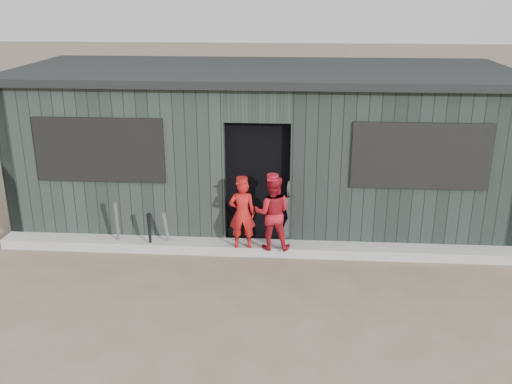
# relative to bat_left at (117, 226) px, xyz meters

# --- Properties ---
(ground) EXTENTS (80.00, 80.00, 0.00)m
(ground) POSITION_rel_bat_left_xyz_m (2.14, -1.73, -0.42)
(ground) COLOR brown
(ground) RESTS_ON ground
(curb) EXTENTS (8.00, 0.36, 0.15)m
(curb) POSITION_rel_bat_left_xyz_m (2.14, 0.09, -0.35)
(curb) COLOR #A8A8A2
(curb) RESTS_ON ground
(bat_left) EXTENTS (0.13, 0.26, 0.84)m
(bat_left) POSITION_rel_bat_left_xyz_m (0.00, 0.00, 0.00)
(bat_left) COLOR gray
(bat_left) RESTS_ON ground
(bat_mid) EXTENTS (0.09, 0.27, 0.68)m
(bat_mid) POSITION_rel_bat_left_xyz_m (0.76, 0.02, -0.08)
(bat_mid) COLOR gray
(bat_mid) RESTS_ON ground
(bat_right) EXTENTS (0.13, 0.26, 0.69)m
(bat_right) POSITION_rel_bat_left_xyz_m (0.51, -0.04, -0.08)
(bat_right) COLOR black
(bat_right) RESTS_ON ground
(player_red_left) EXTENTS (0.42, 0.29, 1.09)m
(player_red_left) POSITION_rel_bat_left_xyz_m (1.94, -0.05, 0.27)
(player_red_left) COLOR #B51616
(player_red_left) RESTS_ON curb
(player_red_right) EXTENTS (0.56, 0.44, 1.14)m
(player_red_right) POSITION_rel_bat_left_xyz_m (2.39, -0.04, 0.30)
(player_red_right) COLOR #B11522
(player_red_right) RESTS_ON curb
(player_grey_back) EXTENTS (0.54, 0.36, 1.10)m
(player_grey_back) POSITION_rel_bat_left_xyz_m (2.70, 0.48, 0.13)
(player_grey_back) COLOR #A5A5A5
(player_grey_back) RESTS_ON ground
(dugout) EXTENTS (8.30, 3.30, 2.62)m
(dugout) POSITION_rel_bat_left_xyz_m (2.14, 1.78, 0.87)
(dugout) COLOR black
(dugout) RESTS_ON ground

